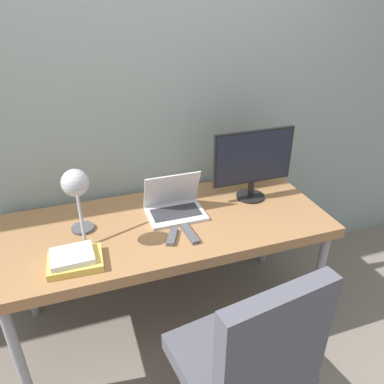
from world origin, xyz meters
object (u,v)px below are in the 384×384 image
Objects in this scene: monitor at (253,161)px; laptop at (174,206)px; book_stack at (74,259)px; desk_lamp at (76,189)px; office_chair at (249,362)px.

laptop is at bearing -176.60° from monitor.
laptop is 0.63m from book_stack.
monitor is at bearing 16.45° from book_stack.
desk_lamp is at bearing -164.59° from laptop.
monitor is 1.18× the size of desk_lamp.
laptop is 0.31× the size of office_chair.
monitor is 1.12m from book_stack.
office_chair is at bearing -45.51° from book_stack.
monitor reaches higher than desk_lamp.
monitor is at bearing 9.61° from desk_lamp.
laptop is 0.76× the size of desk_lamp.
desk_lamp reaches higher than book_stack.
book_stack is (-0.60, 0.61, 0.21)m from office_chair.
monitor is 1.11m from office_chair.
office_chair is 4.02× the size of book_stack.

